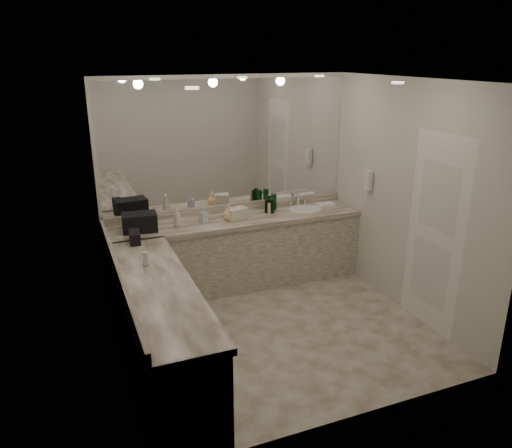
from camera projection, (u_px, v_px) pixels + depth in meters
name	position (u px, v px, depth m)	size (l,w,h in m)	color
floor	(275.00, 329.00, 5.42)	(3.20, 3.20, 0.00)	#BDB3A4
ceiling	(278.00, 80.00, 4.57)	(3.20, 3.20, 0.00)	white
wall_back	(228.00, 181.00, 6.31)	(3.20, 0.02, 2.60)	beige
wall_left	(112.00, 236.00, 4.43)	(0.02, 3.00, 2.60)	beige
wall_right	(407.00, 199.00, 5.56)	(0.02, 3.00, 2.60)	beige
vanity_back_base	(237.00, 254.00, 6.33)	(3.20, 0.60, 0.84)	beige
vanity_back_top	(237.00, 221.00, 6.18)	(3.20, 0.64, 0.06)	beige
vanity_left_base	(159.00, 332.00, 4.56)	(0.60, 2.40, 0.84)	beige
vanity_left_top	(157.00, 288.00, 4.41)	(0.64, 2.42, 0.06)	beige
backsplash_back	(229.00, 208.00, 6.40)	(3.20, 0.04, 0.10)	beige
backsplash_left	(118.00, 272.00, 4.55)	(0.04, 3.00, 0.10)	beige
mirror_back	(228.00, 144.00, 6.14)	(3.12, 0.01, 1.55)	white
mirror_left	(108.00, 184.00, 4.28)	(0.01, 2.92, 1.55)	white
sink	(305.00, 210.00, 6.51)	(0.44, 0.44, 0.03)	white
faucet	(298.00, 200.00, 6.67)	(0.24, 0.16, 0.14)	silver
wall_phone	(368.00, 180.00, 6.14)	(0.06, 0.10, 0.24)	white
door	(435.00, 234.00, 5.20)	(0.02, 0.82, 2.10)	white
black_toiletry_bag	(140.00, 222.00, 5.69)	(0.39, 0.24, 0.22)	black
black_bag_spill	(135.00, 237.00, 5.36)	(0.11, 0.24, 0.13)	black
cream_cosmetic_case	(237.00, 214.00, 6.11)	(0.24, 0.15, 0.14)	beige
hand_towel	(326.00, 205.00, 6.64)	(0.23, 0.16, 0.04)	white
lotion_left	(145.00, 259.00, 4.79)	(0.06, 0.06, 0.13)	white
soap_bottle_a	(177.00, 217.00, 5.85)	(0.08, 0.08, 0.22)	silver
soap_bottle_b	(203.00, 215.00, 5.99)	(0.09, 0.09, 0.19)	silver
soap_bottle_c	(229.00, 212.00, 6.08)	(0.15, 0.15, 0.19)	#FDD08E
green_bottle_0	(272.00, 206.00, 6.34)	(0.07, 0.07, 0.19)	#0A4916
green_bottle_1	(274.00, 202.00, 6.48)	(0.07, 0.07, 0.21)	#0A4916
green_bottle_2	(269.00, 203.00, 6.44)	(0.06, 0.06, 0.20)	#0A4916
green_bottle_3	(267.00, 206.00, 6.36)	(0.07, 0.07, 0.18)	#0A4916
amenity_bottle_0	(239.00, 215.00, 6.15)	(0.06, 0.06, 0.08)	#F2D84C
amenity_bottle_1	(238.00, 215.00, 6.13)	(0.05, 0.05, 0.11)	white
amenity_bottle_2	(142.00, 227.00, 5.73)	(0.04, 0.04, 0.09)	#9966B2
amenity_bottle_3	(269.00, 209.00, 6.28)	(0.04, 0.04, 0.15)	#E0B28C
amenity_bottle_4	(234.00, 213.00, 6.12)	(0.05, 0.05, 0.15)	silver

